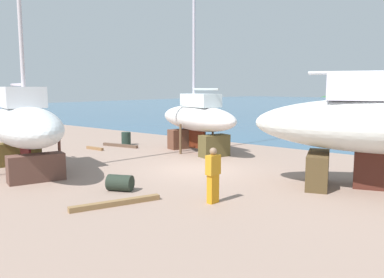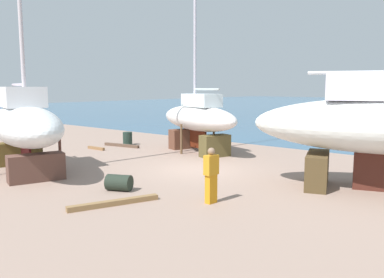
% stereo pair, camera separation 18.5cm
% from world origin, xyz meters
% --- Properties ---
extents(ground_plane, '(44.71, 44.71, 0.00)m').
position_xyz_m(ground_plane, '(0.00, -3.34, 0.00)').
color(ground_plane, gray).
extents(sailboat_large_starboard, '(6.51, 3.71, 10.33)m').
position_xyz_m(sailboat_large_starboard, '(-2.86, 3.47, 1.79)').
color(sailboat_large_starboard, brown).
rests_on(sailboat_large_starboard, ground).
extents(sailboat_far_slipway, '(7.85, 4.54, 13.08)m').
position_xyz_m(sailboat_far_slipway, '(-5.16, -4.80, 1.93)').
color(sailboat_far_slipway, brown).
rests_on(sailboat_far_slipway, ground).
extents(worker, '(0.27, 0.46, 1.67)m').
position_xyz_m(worker, '(3.26, -3.47, 0.86)').
color(worker, orange).
rests_on(worker, ground).
extents(barrel_blue_faded, '(0.60, 0.60, 0.78)m').
position_xyz_m(barrel_blue_faded, '(-7.76, 2.82, 0.39)').
color(barrel_blue_faded, '#1F3129').
rests_on(barrel_blue_faded, ground).
extents(barrel_ochre, '(0.98, 0.84, 0.54)m').
position_xyz_m(barrel_ochre, '(0.05, -4.31, 0.27)').
color(barrel_ochre, '#232E24').
rests_on(barrel_ochre, ground).
extents(timber_long_aft, '(2.44, 0.60, 0.16)m').
position_xyz_m(timber_long_aft, '(-7.51, 2.15, 0.08)').
color(timber_long_aft, brown).
rests_on(timber_long_aft, ground).
extents(timber_plank_far, '(1.29, 0.20, 0.15)m').
position_xyz_m(timber_plank_far, '(-7.79, 0.57, 0.07)').
color(timber_plank_far, olive).
rests_on(timber_plank_far, ground).
extents(timber_plank_near, '(1.16, 2.63, 0.15)m').
position_xyz_m(timber_plank_near, '(1.24, -5.48, 0.08)').
color(timber_plank_near, olive).
rests_on(timber_plank_near, ground).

